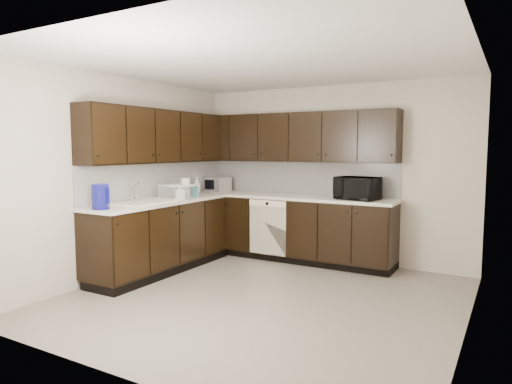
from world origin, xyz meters
TOP-DOWN VIEW (x-y plane):
  - floor at (0.00, 0.00)m, footprint 4.00×4.00m
  - ceiling at (0.00, 0.00)m, footprint 4.00×4.00m
  - wall_back at (0.00, 2.00)m, footprint 4.00×0.02m
  - wall_left at (-2.00, 0.00)m, footprint 0.02×4.00m
  - wall_right at (2.00, 0.00)m, footprint 0.02×4.00m
  - wall_front at (0.00, -2.00)m, footprint 4.00×0.02m
  - lower_cabinets at (-1.01, 1.11)m, footprint 3.00×2.80m
  - countertop at (-1.01, 1.11)m, footprint 3.03×2.83m
  - backsplash at (-1.22, 1.32)m, footprint 3.00×2.80m
  - upper_cabinets at (-1.10, 1.20)m, footprint 3.00×2.80m
  - dishwasher at (-0.70, 1.41)m, footprint 0.58×0.04m
  - sink at (-1.68, -0.01)m, footprint 0.54×0.82m
  - microwave at (0.51, 1.65)m, footprint 0.58×0.43m
  - soap_bottle_a at (-1.48, 0.44)m, footprint 0.12×0.12m
  - soap_bottle_b at (-1.79, 1.21)m, footprint 0.11×0.11m
  - toaster_oven at (-1.75, 1.69)m, footprint 0.41×0.34m
  - storage_bin at (-1.65, 0.62)m, footprint 0.52×0.44m
  - blue_pitcher at (-1.67, -0.70)m, footprint 0.21×0.21m
  - teal_tumbler at (-1.54, 0.84)m, footprint 0.09×0.09m
  - paper_towel_roll at (-1.58, 0.68)m, footprint 0.13×0.13m

SIDE VIEW (x-z plane):
  - floor at x=0.00m, z-range 0.00..0.00m
  - lower_cabinets at x=-1.01m, z-range -0.04..0.86m
  - dishwasher at x=-0.70m, z-range 0.16..0.94m
  - sink at x=-1.68m, z-range 0.67..1.09m
  - countertop at x=-1.01m, z-range 0.90..0.94m
  - storage_bin at x=-1.65m, z-range 0.94..1.11m
  - teal_tumbler at x=-1.54m, z-range 0.94..1.12m
  - soap_bottle_a at x=-1.48m, z-range 0.94..1.15m
  - toaster_oven at x=-1.75m, z-range 0.94..1.17m
  - soap_bottle_b at x=-1.79m, z-range 0.94..1.19m
  - paper_towel_roll at x=-1.58m, z-range 0.94..1.21m
  - blue_pitcher at x=-1.67m, z-range 0.94..1.22m
  - microwave at x=0.51m, z-range 0.94..1.24m
  - backsplash at x=-1.22m, z-range 0.94..1.42m
  - wall_back at x=0.00m, z-range 0.00..2.50m
  - wall_left at x=-2.00m, z-range 0.00..2.50m
  - wall_right at x=2.00m, z-range 0.00..2.50m
  - wall_front at x=0.00m, z-range 0.00..2.50m
  - upper_cabinets at x=-1.10m, z-range 1.42..2.12m
  - ceiling at x=0.00m, z-range 2.50..2.50m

